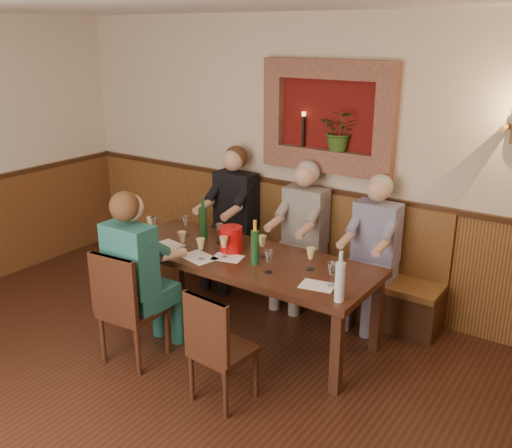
{
  "coord_description": "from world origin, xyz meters",
  "views": [
    {
      "loc": [
        2.72,
        -1.92,
        2.62
      ],
      "look_at": [
        0.1,
        1.9,
        1.05
      ],
      "focal_mm": 40.0,
      "sensor_mm": 36.0,
      "label": 1
    }
  ],
  "objects_px": {
    "person_bench_mid": "(300,246)",
    "wine_bottle_green_b": "(203,223)",
    "bench": "(297,266)",
    "person_bench_left": "(231,228)",
    "water_bottle": "(340,281)",
    "dining_table": "(243,264)",
    "wine_bottle_green_a": "(255,246)",
    "chair_near_left": "(133,328)",
    "person_bench_right": "(371,264)",
    "spittoon_bucket": "(231,239)",
    "person_chair_front": "(141,288)",
    "chair_near_right": "(222,369)"
  },
  "relations": [
    {
      "from": "person_bench_left",
      "to": "person_bench_mid",
      "type": "height_order",
      "value": "person_bench_left"
    },
    {
      "from": "bench",
      "to": "person_bench_left",
      "type": "xyz_separation_m",
      "value": [
        -0.77,
        -0.11,
        0.29
      ]
    },
    {
      "from": "chair_near_left",
      "to": "spittoon_bucket",
      "type": "relative_size",
      "value": 4.3
    },
    {
      "from": "wine_bottle_green_b",
      "to": "person_bench_mid",
      "type": "bearing_deg",
      "value": 48.15
    },
    {
      "from": "bench",
      "to": "spittoon_bucket",
      "type": "xyz_separation_m",
      "value": [
        -0.16,
        -0.91,
        0.54
      ]
    },
    {
      "from": "wine_bottle_green_b",
      "to": "person_bench_left",
      "type": "bearing_deg",
      "value": 106.78
    },
    {
      "from": "person_chair_front",
      "to": "wine_bottle_green_b",
      "type": "bearing_deg",
      "value": 93.83
    },
    {
      "from": "wine_bottle_green_a",
      "to": "dining_table",
      "type": "bearing_deg",
      "value": 153.23
    },
    {
      "from": "spittoon_bucket",
      "to": "chair_near_left",
      "type": "bearing_deg",
      "value": -109.76
    },
    {
      "from": "bench",
      "to": "chair_near_right",
      "type": "bearing_deg",
      "value": -76.13
    },
    {
      "from": "person_bench_right",
      "to": "spittoon_bucket",
      "type": "distance_m",
      "value": 1.32
    },
    {
      "from": "person_bench_left",
      "to": "water_bottle",
      "type": "relative_size",
      "value": 3.83
    },
    {
      "from": "bench",
      "to": "person_bench_mid",
      "type": "xyz_separation_m",
      "value": [
        0.09,
        -0.11,
        0.27
      ]
    },
    {
      "from": "person_bench_mid",
      "to": "chair_near_right",
      "type": "bearing_deg",
      "value": -78.23
    },
    {
      "from": "person_bench_right",
      "to": "chair_near_left",
      "type": "bearing_deg",
      "value": -127.6
    },
    {
      "from": "chair_near_right",
      "to": "person_bench_right",
      "type": "bearing_deg",
      "value": 82.29
    },
    {
      "from": "person_bench_left",
      "to": "spittoon_bucket",
      "type": "height_order",
      "value": "person_bench_left"
    },
    {
      "from": "dining_table",
      "to": "wine_bottle_green_a",
      "type": "bearing_deg",
      "value": -26.77
    },
    {
      "from": "person_bench_right",
      "to": "wine_bottle_green_b",
      "type": "xyz_separation_m",
      "value": [
        -1.4,
        -0.72,
        0.34
      ]
    },
    {
      "from": "person_chair_front",
      "to": "chair_near_right",
      "type": "bearing_deg",
      "value": -8.35
    },
    {
      "from": "bench",
      "to": "person_chair_front",
      "type": "relative_size",
      "value": 2.05
    },
    {
      "from": "chair_near_left",
      "to": "person_bench_left",
      "type": "distance_m",
      "value": 1.78
    },
    {
      "from": "spittoon_bucket",
      "to": "water_bottle",
      "type": "distance_m",
      "value": 1.3
    },
    {
      "from": "chair_near_left",
      "to": "person_bench_mid",
      "type": "bearing_deg",
      "value": 66.4
    },
    {
      "from": "person_chair_front",
      "to": "wine_bottle_green_a",
      "type": "height_order",
      "value": "person_chair_front"
    },
    {
      "from": "person_chair_front",
      "to": "water_bottle",
      "type": "height_order",
      "value": "person_chair_front"
    },
    {
      "from": "person_chair_front",
      "to": "wine_bottle_green_a",
      "type": "bearing_deg",
      "value": 45.15
    },
    {
      "from": "person_chair_front",
      "to": "spittoon_bucket",
      "type": "xyz_separation_m",
      "value": [
        0.33,
        0.81,
        0.26
      ]
    },
    {
      "from": "person_bench_mid",
      "to": "water_bottle",
      "type": "relative_size",
      "value": 3.7
    },
    {
      "from": "bench",
      "to": "person_bench_left",
      "type": "bearing_deg",
      "value": -171.98
    },
    {
      "from": "person_bench_mid",
      "to": "wine_bottle_green_b",
      "type": "relative_size",
      "value": 3.54
    },
    {
      "from": "spittoon_bucket",
      "to": "person_bench_mid",
      "type": "bearing_deg",
      "value": 72.84
    },
    {
      "from": "person_bench_mid",
      "to": "wine_bottle_green_b",
      "type": "xyz_separation_m",
      "value": [
        -0.64,
        -0.72,
        0.32
      ]
    },
    {
      "from": "chair_near_left",
      "to": "wine_bottle_green_b",
      "type": "height_order",
      "value": "wine_bottle_green_b"
    },
    {
      "from": "bench",
      "to": "chair_near_right",
      "type": "distance_m",
      "value": 1.92
    },
    {
      "from": "dining_table",
      "to": "wine_bottle_green_a",
      "type": "distance_m",
      "value": 0.32
    },
    {
      "from": "chair_near_left",
      "to": "person_bench_right",
      "type": "distance_m",
      "value": 2.21
    },
    {
      "from": "bench",
      "to": "person_bench_mid",
      "type": "relative_size",
      "value": 2.08
    },
    {
      "from": "chair_near_left",
      "to": "person_bench_right",
      "type": "xyz_separation_m",
      "value": [
        1.33,
        1.73,
        0.3
      ]
    },
    {
      "from": "dining_table",
      "to": "person_bench_left",
      "type": "distance_m",
      "value": 1.13
    },
    {
      "from": "person_bench_right",
      "to": "wine_bottle_green_a",
      "type": "height_order",
      "value": "person_bench_right"
    },
    {
      "from": "bench",
      "to": "person_bench_mid",
      "type": "distance_m",
      "value": 0.3
    },
    {
      "from": "dining_table",
      "to": "person_bench_mid",
      "type": "distance_m",
      "value": 0.85
    },
    {
      "from": "dining_table",
      "to": "water_bottle",
      "type": "relative_size",
      "value": 6.15
    },
    {
      "from": "wine_bottle_green_b",
      "to": "water_bottle",
      "type": "height_order",
      "value": "wine_bottle_green_b"
    },
    {
      "from": "dining_table",
      "to": "person_bench_mid",
      "type": "bearing_deg",
      "value": 83.61
    },
    {
      "from": "person_bench_left",
      "to": "person_chair_front",
      "type": "xyz_separation_m",
      "value": [
        0.28,
        -1.61,
        -0.02
      ]
    },
    {
      "from": "person_bench_mid",
      "to": "water_bottle",
      "type": "distance_m",
      "value": 1.56
    },
    {
      "from": "water_bottle",
      "to": "person_bench_left",
      "type": "bearing_deg",
      "value": 148.05
    },
    {
      "from": "dining_table",
      "to": "person_bench_mid",
      "type": "height_order",
      "value": "person_bench_mid"
    }
  ]
}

